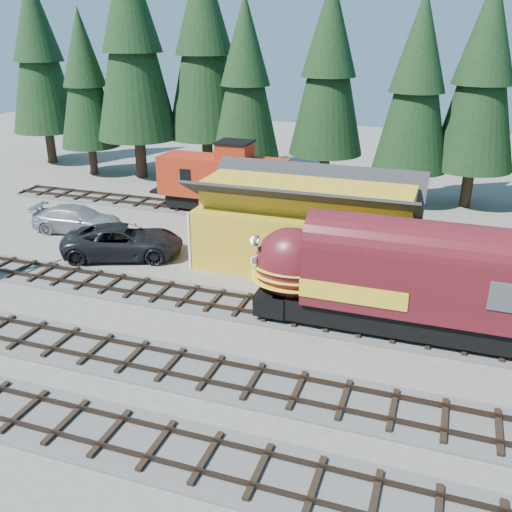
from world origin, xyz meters
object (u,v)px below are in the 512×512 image
(pickup_truck_b, at_px, (78,219))
(locomotive, at_px, (408,285))
(pickup_truck_a, at_px, (123,241))
(depot, at_px, (306,215))
(caboose, at_px, (224,180))

(pickup_truck_b, bearing_deg, locomotive, -114.52)
(locomotive, height_order, pickup_truck_a, locomotive)
(depot, relative_size, pickup_truck_a, 1.80)
(pickup_truck_a, bearing_deg, pickup_truck_b, 40.45)
(depot, distance_m, caboose, 11.10)
(locomotive, relative_size, pickup_truck_a, 2.13)
(depot, relative_size, pickup_truck_b, 2.10)
(locomotive, distance_m, pickup_truck_a, 17.44)
(depot, height_order, locomotive, depot)
(locomotive, height_order, pickup_truck_b, locomotive)
(depot, height_order, pickup_truck_a, depot)
(depot, xyz_separation_m, pickup_truck_a, (-10.59, -2.62, -1.98))
(caboose, xyz_separation_m, pickup_truck_a, (-2.41, -10.12, -1.48))
(pickup_truck_a, bearing_deg, locomotive, -124.10)
(caboose, distance_m, pickup_truck_a, 10.51)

